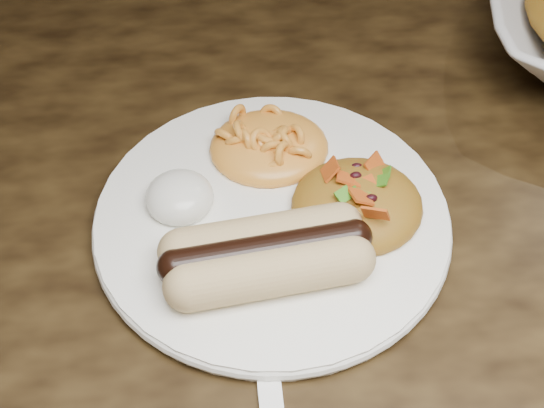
{
  "coord_description": "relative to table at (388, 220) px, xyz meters",
  "views": [
    {
      "loc": [
        -0.15,
        -0.43,
        1.19
      ],
      "look_at": [
        -0.11,
        -0.07,
        0.77
      ],
      "focal_mm": 50.0,
      "sensor_mm": 36.0,
      "label": 1
    }
  ],
  "objects": [
    {
      "name": "plate",
      "position": [
        -0.11,
        -0.07,
        0.1
      ],
      "size": [
        0.33,
        0.33,
        0.01
      ],
      "primitive_type": "cylinder",
      "rotation": [
        0.0,
        0.0,
        0.3
      ],
      "color": "white",
      "rests_on": "table"
    },
    {
      "name": "table",
      "position": [
        0.0,
        0.0,
        0.0
      ],
      "size": [
        1.6,
        0.9,
        0.75
      ],
      "color": "#3F2D14",
      "rests_on": "floor"
    },
    {
      "name": "hotdog",
      "position": [
        -0.12,
        -0.12,
        0.12
      ],
      "size": [
        0.12,
        0.08,
        0.03
      ],
      "rotation": [
        0.0,
        0.0,
        0.11
      ],
      "color": "tan",
      "rests_on": "plate"
    },
    {
      "name": "sour_cream",
      "position": [
        -0.18,
        -0.06,
        0.12
      ],
      "size": [
        0.06,
        0.06,
        0.03
      ],
      "primitive_type": "ellipsoid",
      "rotation": [
        0.0,
        0.0,
        -0.29
      ],
      "color": "white",
      "rests_on": "plate"
    },
    {
      "name": "taco_salad",
      "position": [
        -0.05,
        -0.08,
        0.12
      ],
      "size": [
        0.1,
        0.09,
        0.04
      ],
      "rotation": [
        0.0,
        0.0,
        0.29
      ],
      "color": "#9B2500",
      "rests_on": "plate"
    },
    {
      "name": "mac_and_cheese",
      "position": [
        -0.11,
        -0.01,
        0.12
      ],
      "size": [
        0.09,
        0.09,
        0.04
      ],
      "primitive_type": "ellipsoid",
      "rotation": [
        0.0,
        0.0,
        -0.01
      ],
      "color": "orange",
      "rests_on": "plate"
    },
    {
      "name": "fork",
      "position": [
        -0.13,
        -0.18,
        0.09
      ],
      "size": [
        0.02,
        0.14,
        0.0
      ],
      "primitive_type": "cube",
      "rotation": [
        0.0,
        0.0,
        0.0
      ],
      "color": "white",
      "rests_on": "table"
    }
  ]
}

